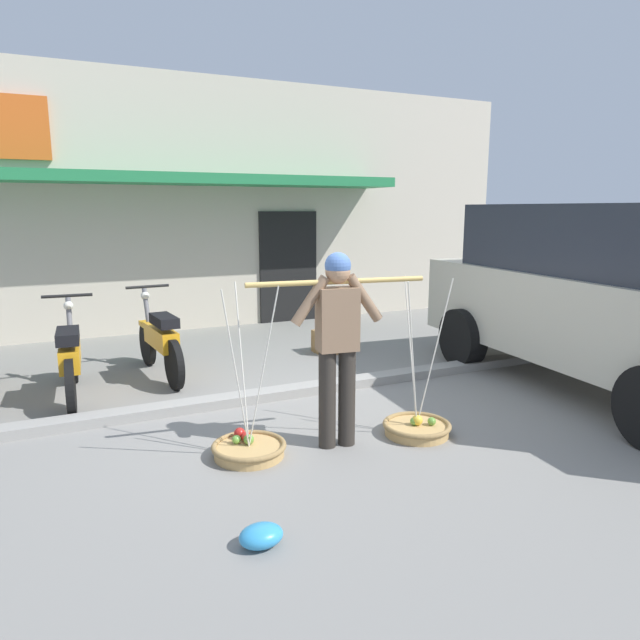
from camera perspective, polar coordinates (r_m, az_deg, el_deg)
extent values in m
plane|color=gray|center=(5.85, -0.44, -9.50)|extent=(90.00, 90.00, 0.00)
cube|color=gray|center=(6.44, -3.08, -7.09)|extent=(20.00, 0.24, 0.10)
cylinder|color=#2D2823|center=(5.00, 0.72, -7.88)|extent=(0.15, 0.15, 0.86)
cylinder|color=#2D2823|center=(5.06, 2.67, -7.67)|extent=(0.15, 0.15, 0.86)
cube|color=#84664C|center=(4.85, 1.75, 0.08)|extent=(0.36, 0.24, 0.54)
sphere|color=tan|center=(4.79, 1.78, 4.84)|extent=(0.21, 0.21, 0.21)
sphere|color=#4C70B2|center=(4.78, 1.78, 5.43)|extent=(0.22, 0.22, 0.22)
cylinder|color=#84664C|center=(4.75, -0.97, 1.92)|extent=(0.35, 0.13, 0.43)
cylinder|color=#84664C|center=(4.90, 4.41, 2.19)|extent=(0.35, 0.13, 0.43)
cylinder|color=tan|center=(4.80, 1.77, 3.83)|extent=(1.55, 0.25, 0.04)
cylinder|color=tan|center=(4.98, -7.05, -12.81)|extent=(0.58, 0.58, 0.09)
torus|color=olive|center=(4.96, -7.06, -12.28)|extent=(0.63, 0.63, 0.05)
sphere|color=#6EAB41|center=(5.01, -8.30, -11.65)|extent=(0.08, 0.08, 0.08)
sphere|color=#639A3B|center=(4.98, -7.08, -11.68)|extent=(0.09, 0.09, 0.09)
sphere|color=#B4211C|center=(5.11, -7.99, -11.07)|extent=(0.10, 0.10, 0.10)
sphere|color=red|center=(5.05, -7.33, -11.42)|extent=(0.08, 0.08, 0.08)
cylinder|color=silver|center=(4.86, -7.75, -4.36)|extent=(0.01, 0.28, 1.36)
cylinder|color=silver|center=(4.64, -8.36, -5.11)|extent=(0.24, 0.15, 1.36)
cylinder|color=silver|center=(4.71, -5.65, -4.80)|extent=(0.24, 0.15, 1.36)
cylinder|color=tan|center=(5.46, 9.57, -10.70)|extent=(0.58, 0.58, 0.09)
torus|color=olive|center=(5.44, 9.59, -10.21)|extent=(0.63, 0.63, 0.05)
sphere|color=#6BA53F|center=(5.42, 9.34, -9.90)|extent=(0.08, 0.08, 0.08)
sphere|color=#659C3B|center=(5.45, 11.03, -9.85)|extent=(0.08, 0.08, 0.08)
sphere|color=gold|center=(5.42, 9.63, -9.77)|extent=(0.10, 0.10, 0.10)
cylinder|color=silver|center=(5.34, 9.00, -2.99)|extent=(0.01, 0.28, 1.36)
cylinder|color=silver|center=(5.12, 9.19, -3.62)|extent=(0.24, 0.15, 1.36)
cylinder|color=silver|center=(5.25, 11.29, -3.32)|extent=(0.24, 0.15, 1.36)
cylinder|color=black|center=(7.49, -23.32, -3.50)|extent=(0.11, 0.58, 0.58)
cylinder|color=black|center=(6.29, -23.51, -6.17)|extent=(0.11, 0.58, 0.58)
cube|color=orange|center=(7.43, -23.47, -1.55)|extent=(0.16, 0.29, 0.06)
cube|color=orange|center=(6.74, -23.57, -3.13)|extent=(0.25, 0.91, 0.24)
cube|color=black|center=(6.51, -23.76, -1.45)|extent=(0.25, 0.57, 0.12)
cylinder|color=slate|center=(7.31, -23.56, -0.72)|extent=(0.08, 0.30, 0.76)
cylinder|color=black|center=(7.17, -23.82, 2.22)|extent=(0.54, 0.07, 0.04)
sphere|color=silver|center=(7.34, -23.70, 1.31)|extent=(0.11, 0.11, 0.11)
cylinder|color=black|center=(7.97, -16.75, -2.22)|extent=(0.13, 0.58, 0.58)
cylinder|color=black|center=(6.80, -14.27, -4.33)|extent=(0.13, 0.58, 0.58)
cube|color=orange|center=(7.92, -16.86, -0.38)|extent=(0.16, 0.29, 0.06)
cube|color=orange|center=(7.24, -15.50, -1.67)|extent=(0.28, 0.91, 0.24)
cube|color=black|center=(7.02, -15.22, -0.05)|extent=(0.27, 0.58, 0.12)
cylinder|color=slate|center=(7.80, -16.74, 0.42)|extent=(0.09, 0.30, 0.76)
cylinder|color=black|center=(7.66, -16.75, 3.20)|extent=(0.54, 0.08, 0.04)
sphere|color=silver|center=(7.83, -16.97, 2.31)|extent=(0.11, 0.11, 0.11)
cube|color=beige|center=(7.23, 26.92, 0.34)|extent=(2.32, 4.85, 0.96)
cube|color=#282D38|center=(7.04, 28.42, 7.02)|extent=(2.04, 3.81, 0.76)
cube|color=black|center=(9.04, 15.69, 1.89)|extent=(1.62, 0.25, 0.44)
cylinder|color=black|center=(7.79, 13.97, -1.69)|extent=(0.33, 0.78, 0.76)
cylinder|color=black|center=(8.98, 24.08, -0.67)|extent=(0.33, 0.78, 0.76)
cube|color=silver|center=(9.04, 15.78, 0.73)|extent=(0.44, 0.06, 0.12)
cube|color=beige|center=(12.38, -16.32, 10.81)|extent=(13.00, 5.00, 4.20)
cube|color=#237F47|center=(9.45, -13.45, 13.46)|extent=(7.15, 1.00, 0.16)
cube|color=black|center=(10.53, -3.17, 5.28)|extent=(1.10, 0.06, 2.00)
ellipsoid|color=#3393D1|center=(3.79, -5.86, -20.53)|extent=(0.28, 0.22, 0.14)
cube|color=olive|center=(8.30, 1.00, -2.14)|extent=(0.44, 0.36, 0.32)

